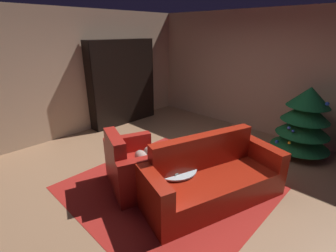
# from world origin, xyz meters

# --- Properties ---
(ground_plane) EXTENTS (7.00, 7.00, 0.00)m
(ground_plane) POSITION_xyz_m (0.00, 0.00, 0.00)
(ground_plane) COLOR #916A4C
(wall_back) EXTENTS (5.96, 0.06, 2.68)m
(wall_back) POSITION_xyz_m (0.00, 2.80, 1.34)
(wall_back) COLOR tan
(wall_back) RESTS_ON ground
(wall_left) EXTENTS (0.06, 5.65, 2.68)m
(wall_left) POSITION_xyz_m (-2.95, 0.00, 1.34)
(wall_left) COLOR tan
(wall_left) RESTS_ON ground
(area_rug) EXTENTS (2.70, 2.60, 0.01)m
(area_rug) POSITION_xyz_m (0.11, -0.37, 0.00)
(area_rug) COLOR maroon
(area_rug) RESTS_ON ground
(bookshelf_unit) EXTENTS (0.32, 1.78, 2.05)m
(bookshelf_unit) POSITION_xyz_m (-2.71, 1.05, 1.01)
(bookshelf_unit) COLOR black
(bookshelf_unit) RESTS_ON ground
(armchair_red) EXTENTS (1.16, 1.05, 0.90)m
(armchair_red) POSITION_xyz_m (-0.30, -0.69, 0.32)
(armchair_red) COLOR maroon
(armchair_red) RESTS_ON ground
(couch_red) EXTENTS (1.34, 2.13, 0.89)m
(couch_red) POSITION_xyz_m (0.71, -0.12, 0.30)
(couch_red) COLOR maroon
(couch_red) RESTS_ON ground
(coffee_table) EXTENTS (0.63, 0.63, 0.43)m
(coffee_table) POSITION_xyz_m (0.26, -0.40, 0.38)
(coffee_table) COLOR black
(coffee_table) RESTS_ON ground
(book_stack_on_table) EXTENTS (0.23, 0.19, 0.11)m
(book_stack_on_table) POSITION_xyz_m (0.31, -0.45, 0.48)
(book_stack_on_table) COLOR gray
(book_stack_on_table) RESTS_ON coffee_table
(bottle_on_table) EXTENTS (0.06, 0.06, 0.30)m
(bottle_on_table) POSITION_xyz_m (0.10, -0.47, 0.55)
(bottle_on_table) COLOR #5D2018
(bottle_on_table) RESTS_ON coffee_table
(decorated_tree) EXTENTS (1.03, 1.03, 1.32)m
(decorated_tree) POSITION_xyz_m (1.15, 2.17, 0.66)
(decorated_tree) COLOR brown
(decorated_tree) RESTS_ON ground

